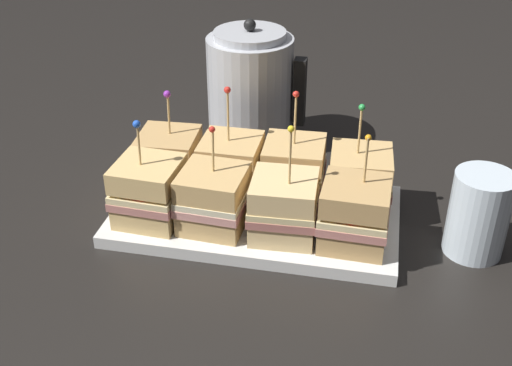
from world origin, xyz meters
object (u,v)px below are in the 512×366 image
serving_platter (256,216)px  drinking_glass (479,214)px  sandwich_back_center_right (294,170)px  sandwich_back_center_left (231,166)px  sandwich_front_far_left (149,192)px  sandwich_back_far_right (360,179)px  kettle_steel (251,91)px  sandwich_back_far_left (169,159)px  sandwich_front_center_right (284,207)px  sandwich_front_center_left (214,199)px  sandwich_front_far_right (354,214)px

serving_platter → drinking_glass: size_ratio=3.45×
serving_platter → sandwich_back_center_right: (0.05, 0.05, 0.05)m
sandwich_back_center_left → sandwich_front_far_left: bearing=-133.9°
serving_platter → drinking_glass: 0.30m
sandwich_back_far_right → kettle_steel: 0.28m
sandwich_back_far_right → serving_platter: bearing=-161.7°
sandwich_front_far_left → kettle_steel: size_ratio=0.68×
sandwich_front_far_left → sandwich_back_far_left: size_ratio=1.01×
sandwich_back_center_right → sandwich_back_far_right: size_ratio=1.06×
sandwich_back_center_right → kettle_steel: kettle_steel is taller
sandwich_front_center_right → sandwich_back_center_right: 0.10m
sandwich_back_center_left → sandwich_front_center_left: bearing=-91.1°
serving_platter → sandwich_back_far_left: bearing=161.7°
sandwich_front_center_left → sandwich_front_center_right: size_ratio=0.90×
sandwich_back_far_left → sandwich_back_center_right: size_ratio=0.90×
drinking_glass → sandwich_back_far_right: bearing=160.5°
sandwich_front_far_right → sandwich_back_center_left: bearing=153.2°
sandwich_front_far_right → sandwich_front_center_right: bearing=179.3°
sandwich_front_center_right → sandwich_back_far_right: sandwich_front_center_right is taller
serving_platter → sandwich_front_center_right: bearing=-44.3°
sandwich_back_far_right → kettle_steel: size_ratio=0.71×
sandwich_back_far_left → sandwich_back_center_left: sandwich_back_center_left is taller
sandwich_front_far_left → sandwich_front_center_left: sandwich_front_far_left is taller
sandwich_front_center_right → sandwich_back_center_left: size_ratio=0.99×
sandwich_front_far_left → drinking_glass: size_ratio=1.30×
sandwich_back_center_right → kettle_steel: size_ratio=0.75×
sandwich_back_far_left → sandwich_back_center_left: (0.10, 0.00, 0.00)m
kettle_steel → sandwich_front_center_left: bearing=-88.3°
sandwich_front_center_right → sandwich_front_far_left: bearing=-179.3°
sandwich_front_center_right → sandwich_back_far_right: (0.09, 0.09, -0.00)m
sandwich_front_far_left → sandwich_front_center_left: 0.09m
sandwich_front_center_left → sandwich_back_far_right: (0.19, 0.09, 0.00)m
sandwich_back_far_left → sandwich_back_far_right: size_ratio=0.95×
serving_platter → drinking_glass: (0.30, -0.01, 0.05)m
sandwich_back_center_right → drinking_glass: bearing=-13.0°
sandwich_front_center_right → drinking_glass: bearing=8.3°
sandwich_front_far_right → sandwich_back_center_left: sandwich_back_center_left is taller
sandwich_front_center_left → drinking_glass: bearing=6.0°
serving_platter → sandwich_front_far_right: bearing=-18.6°
serving_platter → kettle_steel: 0.26m
serving_platter → sandwich_back_far_left: (-0.14, 0.05, 0.05)m
drinking_glass → sandwich_front_center_left: bearing=-174.0°
sandwich_front_center_left → sandwich_back_center_right: bearing=45.0°
sandwich_front_far_right → sandwich_back_center_right: (-0.09, 0.10, 0.00)m
sandwich_front_far_right → kettle_steel: size_ratio=0.70×
sandwich_back_center_left → kettle_steel: 0.19m
sandwich_back_center_left → kettle_steel: (-0.01, 0.19, 0.04)m
sandwich_front_far_right → sandwich_back_far_right: 0.09m
sandwich_front_far_right → drinking_glass: size_ratio=1.33×
serving_platter → sandwich_back_far_right: sandwich_back_far_right is taller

